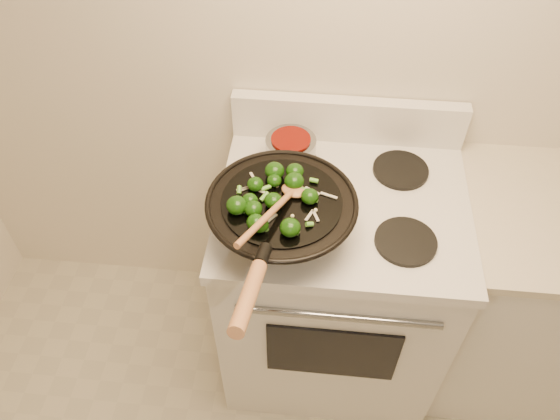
# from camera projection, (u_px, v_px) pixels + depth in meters

# --- Properties ---
(stove) EXTENTS (0.78, 0.67, 1.08)m
(stove) POSITION_uv_depth(u_px,v_px,m) (334.00, 283.00, 2.02)
(stove) COLOR white
(stove) RESTS_ON ground
(counter_unit) EXTENTS (0.75, 0.62, 0.91)m
(counter_unit) POSITION_uv_depth(u_px,v_px,m) (542.00, 296.00, 2.00)
(counter_unit) COLOR white
(counter_unit) RESTS_ON ground
(wok) EXTENTS (0.43, 0.70, 0.27)m
(wok) POSITION_uv_depth(u_px,v_px,m) (281.00, 215.00, 1.53)
(wok) COLOR black
(wok) RESTS_ON stove
(stirfry) EXTENTS (0.30, 0.27, 0.05)m
(stirfry) POSITION_uv_depth(u_px,v_px,m) (273.00, 197.00, 1.48)
(stirfry) COLOR #123908
(stirfry) RESTS_ON wok
(wooden_spoon) EXTENTS (0.17, 0.31, 0.09)m
(wooden_spoon) POSITION_uv_depth(u_px,v_px,m) (279.00, 205.00, 1.45)
(wooden_spoon) COLOR #AA6D42
(wooden_spoon) RESTS_ON wok
(saucepan) EXTENTS (0.16, 0.26, 0.10)m
(saucepan) POSITION_uv_depth(u_px,v_px,m) (291.00, 150.00, 1.76)
(saucepan) COLOR gray
(saucepan) RESTS_ON stove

